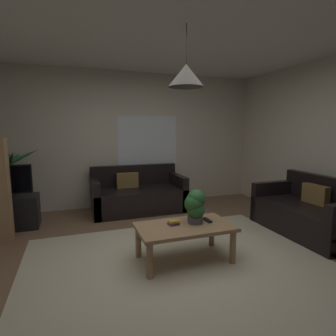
# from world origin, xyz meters

# --- Properties ---
(floor) EXTENTS (5.25, 5.12, 0.02)m
(floor) POSITION_xyz_m (0.00, 0.00, -0.01)
(floor) COLOR brown
(floor) RESTS_ON ground
(rug) EXTENTS (3.41, 2.81, 0.01)m
(rug) POSITION_xyz_m (0.00, -0.20, 0.00)
(rug) COLOR beige
(rug) RESTS_ON ground
(wall_back) EXTENTS (5.37, 0.06, 2.61)m
(wall_back) POSITION_xyz_m (0.00, 2.59, 1.30)
(wall_back) COLOR beige
(wall_back) RESTS_ON ground
(ceiling) EXTENTS (5.25, 5.12, 0.02)m
(ceiling) POSITION_xyz_m (0.00, 0.00, 2.62)
(ceiling) COLOR white
(window_pane) EXTENTS (1.21, 0.01, 1.16)m
(window_pane) POSITION_xyz_m (0.36, 2.56, 1.19)
(window_pane) COLOR white
(couch_under_window) EXTENTS (1.67, 0.84, 0.82)m
(couch_under_window) POSITION_xyz_m (0.03, 2.08, 0.27)
(couch_under_window) COLOR black
(couch_under_window) RESTS_ON ground
(couch_right_side) EXTENTS (0.84, 1.51, 0.82)m
(couch_right_side) POSITION_xyz_m (2.14, 0.17, 0.28)
(couch_right_side) COLOR black
(couch_right_side) RESTS_ON ground
(coffee_table) EXTENTS (1.10, 0.62, 0.42)m
(coffee_table) POSITION_xyz_m (0.09, -0.02, 0.36)
(coffee_table) COLOR #A87F56
(coffee_table) RESTS_ON ground
(book_on_table_0) EXTENTS (0.13, 0.11, 0.03)m
(book_on_table_0) POSITION_xyz_m (-0.03, 0.04, 0.44)
(book_on_table_0) COLOR #72387F
(book_on_table_0) RESTS_ON coffee_table
(book_on_table_1) EXTENTS (0.12, 0.08, 0.03)m
(book_on_table_1) POSITION_xyz_m (-0.02, 0.03, 0.47)
(book_on_table_1) COLOR gold
(book_on_table_1) RESTS_ON coffee_table
(remote_on_table_0) EXTENTS (0.06, 0.16, 0.02)m
(remote_on_table_0) POSITION_xyz_m (0.40, 0.03, 0.44)
(remote_on_table_0) COLOR black
(remote_on_table_0) RESTS_ON coffee_table
(potted_plant_on_table) EXTENTS (0.26, 0.24, 0.40)m
(potted_plant_on_table) POSITION_xyz_m (0.24, 0.03, 0.64)
(potted_plant_on_table) COLOR #4C4C51
(potted_plant_on_table) RESTS_ON coffee_table
(tv_stand) EXTENTS (0.90, 0.44, 0.50)m
(tv_stand) POSITION_xyz_m (-2.07, 1.81, 0.25)
(tv_stand) COLOR black
(tv_stand) RESTS_ON ground
(tv) EXTENTS (0.78, 0.16, 0.49)m
(tv) POSITION_xyz_m (-2.07, 1.79, 0.75)
(tv) COLOR black
(tv) RESTS_ON tv_stand
(potted_palm_corner) EXTENTS (0.97, 0.81, 1.26)m
(potted_palm_corner) POSITION_xyz_m (-2.11, 2.27, 0.62)
(potted_palm_corner) COLOR beige
(potted_palm_corner) RESTS_ON ground
(pendant_lamp) EXTENTS (0.39, 0.39, 0.64)m
(pendant_lamp) POSITION_xyz_m (0.09, -0.02, 2.08)
(pendant_lamp) COLOR black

